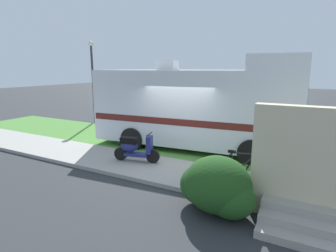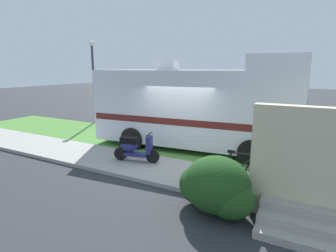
% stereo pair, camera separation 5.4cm
% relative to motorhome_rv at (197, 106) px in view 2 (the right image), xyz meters
% --- Properties ---
extents(ground_plane, '(80.00, 80.00, 0.00)m').
position_rel_motorhome_rv_xyz_m(ground_plane, '(-0.16, -1.66, -1.69)').
color(ground_plane, '#2D3033').
extents(sidewalk, '(24.00, 2.00, 0.12)m').
position_rel_motorhome_rv_xyz_m(sidewalk, '(-0.16, -2.86, -1.63)').
color(sidewalk, '#9E9B93').
rests_on(sidewalk, ground).
extents(grass_strip, '(24.00, 3.40, 0.08)m').
position_rel_motorhome_rv_xyz_m(grass_strip, '(-0.16, -0.16, -1.65)').
color(grass_strip, '#4C8438').
rests_on(grass_strip, ground).
extents(motorhome_rv, '(7.75, 3.24, 3.55)m').
position_rel_motorhome_rv_xyz_m(motorhome_rv, '(0.00, 0.00, 0.00)').
color(motorhome_rv, silver).
rests_on(motorhome_rv, ground).
extents(scooter, '(1.54, 0.62, 0.97)m').
position_rel_motorhome_rv_xyz_m(scooter, '(-1.06, -2.72, -1.11)').
color(scooter, black).
rests_on(scooter, ground).
extents(bicycle, '(1.71, 0.52, 0.88)m').
position_rel_motorhome_rv_xyz_m(bicycle, '(2.30, -2.73, -1.20)').
color(bicycle, black).
rests_on(bicycle, ground).
extents(pickup_truck_near, '(5.77, 2.27, 1.82)m').
position_rel_motorhome_rv_xyz_m(pickup_truck_near, '(-1.40, 4.29, -0.72)').
color(pickup_truck_near, silver).
rests_on(pickup_truck_near, ground).
extents(porch_steps, '(2.00, 1.26, 2.40)m').
position_rel_motorhome_rv_xyz_m(porch_steps, '(3.85, -3.95, -0.72)').
color(porch_steps, '#9E998E').
rests_on(porch_steps, ground).
extents(bush_by_porch, '(1.76, 1.32, 1.24)m').
position_rel_motorhome_rv_xyz_m(bush_by_porch, '(2.22, -4.34, -1.10)').
color(bush_by_porch, '#1E4719').
rests_on(bush_by_porch, ground).
extents(bottle_green, '(0.06, 0.06, 0.27)m').
position_rel_motorhome_rv_xyz_m(bottle_green, '(3.20, -2.65, -1.46)').
color(bottle_green, '#19722D').
rests_on(bottle_green, ground).
extents(street_lamp_post, '(0.28, 0.28, 4.59)m').
position_rel_motorhome_rv_xyz_m(street_lamp_post, '(-7.10, 1.94, 1.07)').
color(street_lamp_post, '#333338').
rests_on(street_lamp_post, ground).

